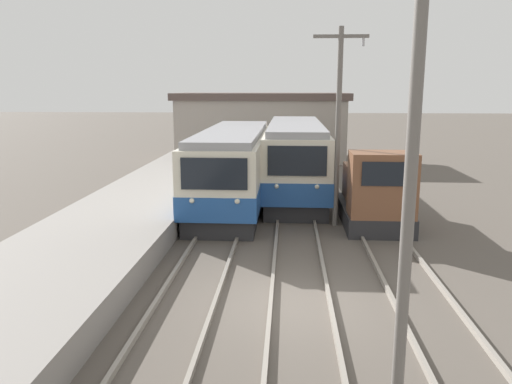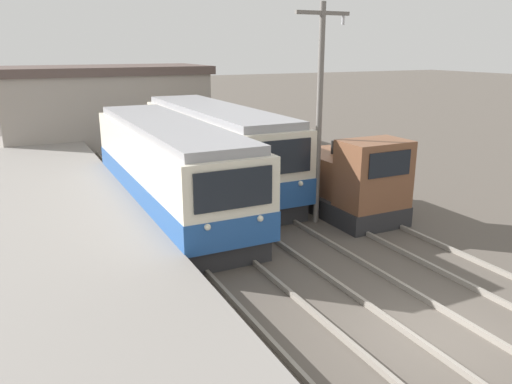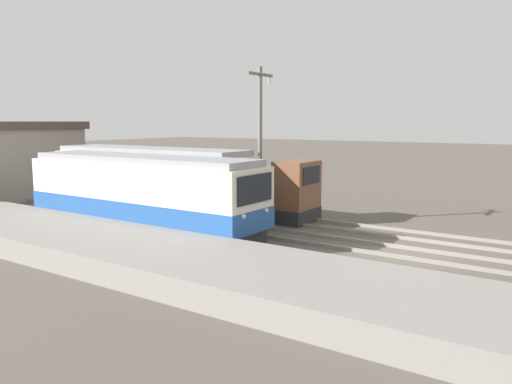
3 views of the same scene
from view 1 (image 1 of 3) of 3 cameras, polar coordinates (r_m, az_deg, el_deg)
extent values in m
plane|color=#564F47|center=(12.53, 4.14, -12.76)|extent=(200.00, 200.00, 0.00)
cube|color=gray|center=(13.80, -23.18, -9.56)|extent=(4.50, 54.00, 0.80)
cube|color=gray|center=(12.90, -11.10, -11.88)|extent=(0.10, 60.00, 0.14)
cube|color=gray|center=(12.62, -4.62, -12.23)|extent=(0.10, 60.00, 0.14)
cube|color=gray|center=(12.51, 1.71, -12.43)|extent=(0.10, 60.00, 0.14)
cube|color=gray|center=(12.55, 8.45, -12.48)|extent=(0.10, 60.00, 0.14)
cube|color=gray|center=(12.77, 15.61, -12.35)|extent=(0.10, 60.00, 0.14)
cube|color=gray|center=(13.14, 21.90, -12.08)|extent=(0.10, 60.00, 0.14)
cube|color=#28282B|center=(22.88, -2.53, -0.50)|extent=(2.58, 11.44, 0.70)
cube|color=silver|center=(22.60, -2.57, 3.39)|extent=(2.80, 11.92, 2.44)
cube|color=#235199|center=(22.72, -2.55, 1.45)|extent=(2.84, 11.96, 0.88)
cube|color=black|center=(16.66, -4.82, 2.08)|extent=(2.24, 0.06, 1.07)
sphere|color=silver|center=(16.95, -7.35, -1.00)|extent=(0.18, 0.18, 0.18)
sphere|color=silver|center=(16.73, -2.16, -1.09)|extent=(0.18, 0.18, 0.18)
cube|color=#939399|center=(22.44, -2.60, 6.83)|extent=(2.46, 11.44, 0.28)
cube|color=#28282B|center=(25.07, 4.43, 0.56)|extent=(2.58, 11.21, 0.70)
cube|color=silver|center=(24.81, 4.49, 4.29)|extent=(2.80, 11.68, 2.59)
cube|color=#235199|center=(24.93, 4.46, 2.40)|extent=(2.84, 11.72, 0.93)
cube|color=black|center=(18.92, 4.73, 3.56)|extent=(2.24, 0.06, 1.14)
sphere|color=silver|center=(19.08, 2.37, 0.66)|extent=(0.18, 0.18, 0.18)
sphere|color=silver|center=(19.11, 6.99, 0.59)|extent=(0.18, 0.18, 0.18)
cube|color=#939399|center=(24.66, 4.55, 7.60)|extent=(2.46, 11.21, 0.28)
cube|color=#28282B|center=(20.19, 13.15, -2.46)|extent=(2.40, 4.81, 0.70)
cube|color=brown|center=(18.30, 14.18, 0.85)|extent=(2.28, 1.54, 2.30)
cube|color=black|center=(17.45, 14.72, 2.00)|extent=(1.68, 0.04, 0.83)
cube|color=brown|center=(20.71, 12.95, 0.88)|extent=(1.92, 3.17, 1.40)
cylinder|color=black|center=(20.55, 13.07, 3.48)|extent=(0.16, 0.16, 0.50)
cylinder|color=slate|center=(7.88, 17.17, 0.29)|extent=(0.20, 0.20, 7.39)
cylinder|color=slate|center=(18.99, 9.35, 7.06)|extent=(0.20, 0.20, 7.39)
cube|color=slate|center=(19.02, 9.70, 17.15)|extent=(2.00, 0.12, 0.12)
cylinder|color=#B2B2B7|center=(19.09, 12.16, 16.43)|extent=(0.10, 0.10, 0.30)
cube|color=gray|center=(37.58, 0.68, 7.14)|extent=(12.00, 6.00, 4.38)
cube|color=#51423D|center=(37.46, 0.69, 10.87)|extent=(12.60, 6.30, 0.50)
camera|label=2|loc=(8.90, -55.57, 11.89)|focal=35.00mm
camera|label=3|loc=(18.73, -67.86, 3.61)|focal=35.00mm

